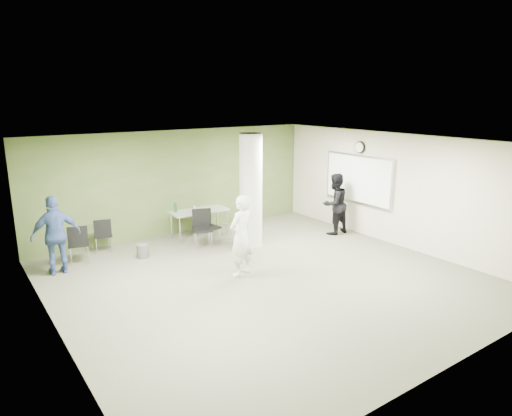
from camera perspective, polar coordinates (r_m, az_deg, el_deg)
floor at (r=9.51m, az=1.22°, el=-8.85°), size 8.00×8.00×0.00m
ceiling at (r=8.81m, az=1.32°, el=8.18°), size 8.00×8.00×0.00m
wall_back at (r=12.44m, az=-9.70°, el=3.16°), size 8.00×2.80×0.02m
wall_left at (r=7.52m, az=-24.24°, el=-5.02°), size 0.02×8.00×2.80m
wall_right_cream at (r=11.82m, az=17.13°, el=2.18°), size 0.02×8.00×2.80m
column at (r=11.21m, az=-0.65°, el=2.19°), size 0.56×0.56×2.80m
whiteboard at (r=12.50m, az=12.63°, el=3.54°), size 0.05×2.30×1.30m
wall_clock at (r=12.38m, az=12.84°, el=7.42°), size 0.06×0.32×0.32m
folding_table at (r=12.14m, az=-7.22°, el=-0.50°), size 1.54×0.69×0.98m
wastebasket at (r=10.97m, az=-13.98°, el=-5.23°), size 0.28×0.28×0.32m
chair_back_left at (r=10.93m, az=-21.33°, el=-3.88°), size 0.54×0.54×0.89m
chair_back_right at (r=11.51m, az=-18.60°, el=-2.96°), size 0.51×0.51×0.83m
chair_table_left at (r=11.42m, az=-6.78°, el=-2.12°), size 0.60×0.60×0.93m
chair_table_right at (r=11.64m, az=-6.09°, el=-1.98°), size 0.51×0.51×0.87m
woman_white at (r=9.44m, az=-1.88°, el=-3.49°), size 0.72×0.57×1.71m
man_black at (r=12.47m, az=9.81°, el=0.51°), size 0.83×0.66×1.66m
man_blue at (r=10.40m, az=-23.72°, el=-3.12°), size 1.00×0.45×1.69m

